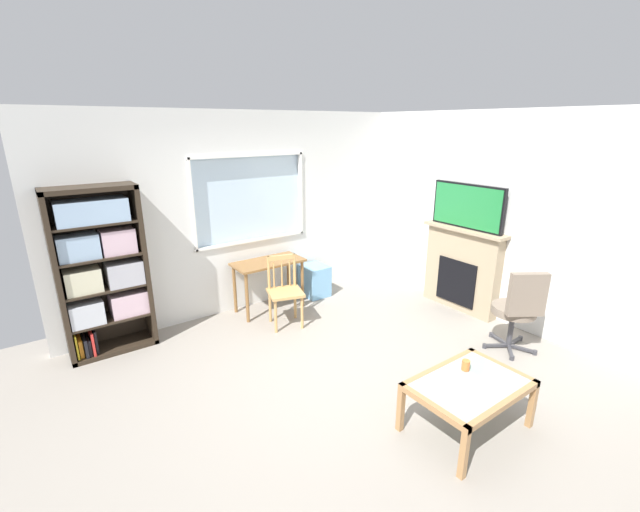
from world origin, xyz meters
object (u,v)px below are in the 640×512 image
Objects in this scene: bookshelf at (101,268)px; wooden_chair at (285,291)px; desk_under_window at (268,269)px; tv at (467,206)px; office_chair at (518,307)px; coffee_table at (469,389)px; plastic_drawer_unit at (314,280)px; fireplace at (461,269)px; sippy_cup at (466,365)px.

wooden_chair is (1.94, -0.62, -0.53)m from bookshelf.
desk_under_window is 2.78m from tv.
bookshelf reaches higher than wooden_chair.
office_chair is 1.59m from coffee_table.
wooden_chair is 0.90× the size of office_chair.
desk_under_window is at bearing -176.44° from plastic_drawer_unit.
desk_under_window is 3.10m from coffee_table.
desk_under_window is 2.66m from fireplace.
plastic_drawer_unit is 2.41m from tv.
fireplace is (2.19, -1.51, -0.01)m from desk_under_window.
wooden_chair is at bearing -146.71° from plastic_drawer_unit.
plastic_drawer_unit is at bearing -1.15° from bookshelf.
plastic_drawer_unit is 0.39× the size of fireplace.
sippy_cup is at bearing -142.68° from fireplace.
desk_under_window is 2.05× the size of plastic_drawer_unit.
desk_under_window is at bearing -3.05° from bookshelf.
coffee_table is (-1.52, -0.46, -0.17)m from office_chair.
sippy_cup is (-1.39, -0.32, -0.06)m from office_chair.
office_chair is at bearing -113.41° from tv.
wooden_chair is (-0.06, -0.52, -0.13)m from desk_under_window.
wooden_chair reaches higher than sippy_cup.
coffee_table is (-0.64, -3.14, 0.15)m from plastic_drawer_unit.
bookshelf is at bearing 162.24° from wooden_chair.
tv reaches higher than wooden_chair.
wooden_chair is at bearing 98.27° from sippy_cup.
tv is at bearing -24.18° from wooden_chair.
office_chair is at bearing -50.55° from wooden_chair.
sippy_cup is at bearing 46.83° from coffee_table.
tv reaches higher than fireplace.
bookshelf is 3.91m from coffee_table.
wooden_chair is 2.46m from sippy_cup.
sippy_cup is (0.30, -2.95, -0.10)m from desk_under_window.
desk_under_window is at bearing 145.05° from tv.
bookshelf is 2.90m from plastic_drawer_unit.
fireplace is at bearing -48.54° from plastic_drawer_unit.
sippy_cup is at bearing -84.27° from desk_under_window.
fireplace is 0.87m from tv.
bookshelf is 2.04m from desk_under_window.
coffee_table is at bearing -86.91° from desk_under_window.
plastic_drawer_unit is (0.86, 0.57, -0.23)m from wooden_chair.
coffee_table is at bearing -85.02° from wooden_chair.
bookshelf reaches higher than plastic_drawer_unit.
coffee_table is at bearing -141.73° from tv.
wooden_chair is 2.74m from office_chair.
tv is at bearing 180.00° from fireplace.
plastic_drawer_unit is at bearing 3.56° from desk_under_window.
desk_under_window is 0.97× the size of coffee_table.
office_chair is at bearing 13.09° from sippy_cup.
bookshelf is at bearing 158.74° from tv.
tv reaches higher than sippy_cup.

